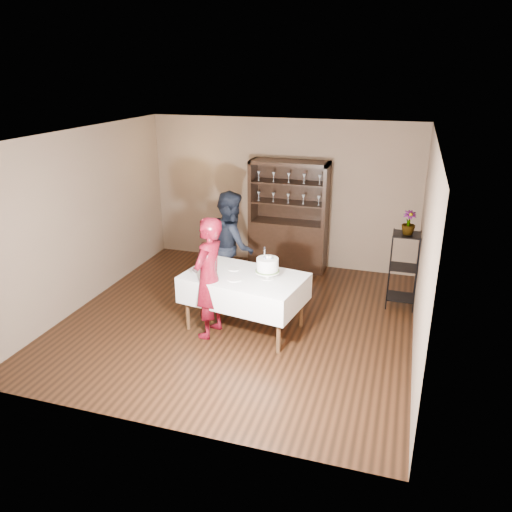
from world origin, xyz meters
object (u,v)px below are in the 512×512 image
at_px(man, 231,246).
at_px(cake, 267,266).
at_px(china_hutch, 288,234).
at_px(cake_table, 244,288).
at_px(woman, 209,278).
at_px(potted_plant, 409,223).
at_px(plant_etagere, 403,267).

relative_size(man, cake, 3.83).
distance_m(china_hutch, cake_table, 2.46).
bearing_deg(woman, cake_table, 133.83).
bearing_deg(man, potted_plant, -109.24).
bearing_deg(woman, plant_etagere, 131.78).
distance_m(cake_table, potted_plant, 2.64).
xyz_separation_m(cake_table, man, (-0.54, 0.96, 0.25)).
height_order(china_hutch, woman, china_hutch).
height_order(cake, potted_plant, potted_plant).
bearing_deg(cake_table, cake, 0.02).
distance_m(man, cake, 1.31).
bearing_deg(china_hutch, man, -110.64).
bearing_deg(cake_table, man, 119.14).
relative_size(china_hutch, potted_plant, 5.57).
bearing_deg(cake_table, plant_etagere, 33.82).
bearing_deg(cake, cake_table, -179.98).
relative_size(china_hutch, woman, 1.17).
relative_size(cake_table, potted_plant, 4.96).
distance_m(plant_etagere, cake, 2.29).
xyz_separation_m(plant_etagere, cake_table, (-2.11, -1.41, -0.02)).
distance_m(cake, potted_plant, 2.30).
relative_size(china_hutch, plant_etagere, 1.67).
relative_size(china_hutch, man, 1.14).
relative_size(man, potted_plant, 4.89).
bearing_deg(man, plant_etagere, -109.11).
distance_m(woman, potted_plant, 3.09).
bearing_deg(plant_etagere, china_hutch, 153.17).
xyz_separation_m(china_hutch, cake_table, (-0.03, -2.46, -0.04)).
bearing_deg(cake, potted_plant, 38.34).
relative_size(woman, potted_plant, 4.75).
xyz_separation_m(cake_table, cake, (0.33, 0.00, 0.38)).
height_order(china_hutch, man, china_hutch).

